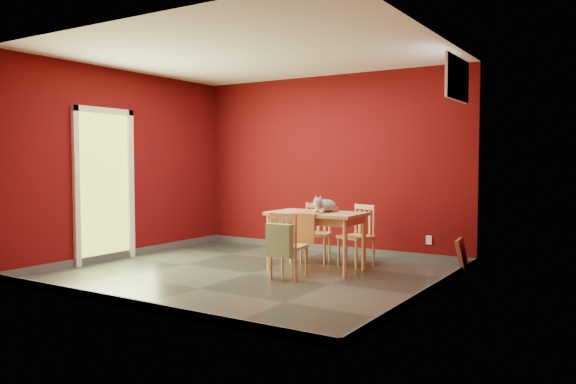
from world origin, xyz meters
The scene contains 13 objects.
ground centered at (0.00, 0.00, 0.00)m, with size 4.50×4.50×0.00m, color #2D342D.
room_shell centered at (0.00, 0.00, 0.05)m, with size 4.50×4.50×4.50m.
doorway centered at (-2.23, -0.40, 1.12)m, with size 0.06×1.01×2.13m.
window centered at (2.23, 1.00, 2.35)m, with size 0.05×0.90×0.50m.
outlet_plate centered at (1.60, 1.99, 0.30)m, with size 0.08×0.01×0.12m, color silver.
dining_table centered at (0.57, 0.62, 0.65)m, with size 1.21×0.73×0.74m.
table_runner centered at (0.57, 0.50, 0.69)m, with size 0.37×0.74×0.37m.
chair_far_left centered at (0.28, 1.13, 0.41)m, with size 0.47×0.47×0.81m.
chair_far_right centered at (0.90, 1.18, 0.42)m, with size 0.48×0.48×0.82m.
chair_near centered at (0.55, -0.03, 0.41)m, with size 0.42×0.42×0.79m.
tote_bag centered at (0.57, -0.23, 0.48)m, with size 0.32×0.19×0.45m.
cat centered at (0.67, 0.68, 0.86)m, with size 0.24×0.46×0.23m, color slate, non-canonical shape.
picture_frame centered at (2.19, 1.49, 0.21)m, with size 0.19×0.43×0.42m.
Camera 1 is at (4.07, -5.61, 1.39)m, focal length 35.00 mm.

